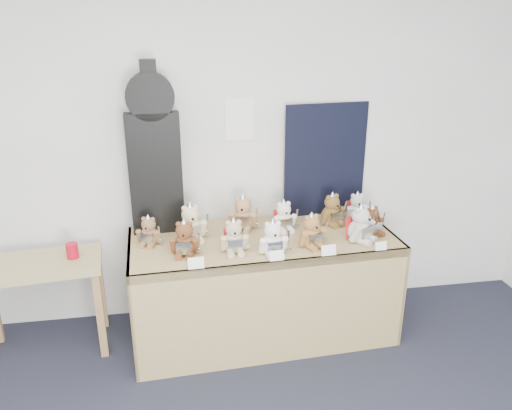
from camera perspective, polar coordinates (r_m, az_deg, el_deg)
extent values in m
plane|color=silver|center=(3.64, -11.98, 6.60)|extent=(6.00, 0.00, 6.00)
cube|color=white|center=(3.63, -1.85, 9.71)|extent=(0.21, 0.00, 0.30)
cube|color=#9A824E|center=(3.50, 0.82, -4.14)|extent=(1.88, 0.86, 0.06)
cube|color=#9A824E|center=(3.35, 2.27, -12.30)|extent=(1.85, 0.11, 0.77)
cube|color=#9A824E|center=(3.59, -13.79, -10.47)|extent=(0.06, 0.77, 0.77)
cube|color=#9A824E|center=(3.95, 13.94, -7.53)|extent=(0.06, 0.77, 0.77)
cube|color=tan|center=(3.65, -23.65, -6.34)|extent=(0.86, 0.54, 0.04)
cube|color=olive|center=(3.61, -17.37, -11.97)|extent=(0.06, 0.06, 0.64)
cube|color=olive|center=(3.93, -17.31, -9.12)|extent=(0.06, 0.06, 0.64)
cube|color=black|center=(3.52, -11.40, 3.50)|extent=(0.37, 0.13, 0.85)
cylinder|color=black|center=(3.40, -12.04, 12.07)|extent=(0.32, 0.12, 0.32)
cube|color=black|center=(3.39, -12.20, 14.20)|extent=(0.11, 0.10, 0.21)
cube|color=black|center=(3.81, 7.93, 5.08)|extent=(0.64, 0.09, 0.86)
cylinder|color=#B30B20|center=(3.60, -20.26, -4.92)|extent=(0.08, 0.08, 0.11)
ellipsoid|color=brown|center=(3.25, -8.10, -4.54)|extent=(0.17, 0.15, 0.15)
sphere|color=brown|center=(3.21, -8.19, -2.90)|extent=(0.11, 0.11, 0.11)
cylinder|color=brown|center=(3.17, -8.29, -3.38)|extent=(0.05, 0.03, 0.05)
sphere|color=black|center=(3.16, -8.33, -3.50)|extent=(0.02, 0.02, 0.02)
sphere|color=brown|center=(3.20, -8.87, -2.18)|extent=(0.04, 0.04, 0.04)
sphere|color=brown|center=(3.19, -7.59, -2.19)|extent=(0.04, 0.04, 0.04)
cylinder|color=brown|center=(3.24, -9.42, -4.55)|extent=(0.05, 0.09, 0.11)
cylinder|color=brown|center=(3.22, -6.88, -4.57)|extent=(0.05, 0.09, 0.11)
cylinder|color=brown|center=(3.23, -8.78, -5.63)|extent=(0.06, 0.10, 0.05)
cylinder|color=brown|center=(3.22, -7.58, -5.64)|extent=(0.06, 0.10, 0.05)
cube|color=white|center=(3.20, -8.24, -4.93)|extent=(0.10, 0.03, 0.08)
cone|color=white|center=(3.19, -8.23, -2.12)|extent=(0.09, 0.09, 0.07)
cube|color=white|center=(3.20, -6.51, -4.29)|extent=(0.02, 0.04, 0.16)
cube|color=white|center=(3.23, -6.47, -5.27)|extent=(0.05, 0.01, 0.01)
ellipsoid|color=#C7B48C|center=(3.26, -2.54, -4.29)|extent=(0.15, 0.13, 0.15)
sphere|color=#C7B48C|center=(3.22, -2.57, -2.70)|extent=(0.11, 0.11, 0.11)
cylinder|color=#C7B48C|center=(3.18, -2.45, -3.16)|extent=(0.05, 0.03, 0.05)
sphere|color=black|center=(3.17, -2.41, -3.27)|extent=(0.02, 0.02, 0.02)
sphere|color=#C7B48C|center=(3.20, -3.21, -2.05)|extent=(0.03, 0.03, 0.03)
sphere|color=#C7B48C|center=(3.21, -1.96, -1.96)|extent=(0.03, 0.03, 0.03)
cylinder|color=#C7B48C|center=(3.23, -3.73, -4.40)|extent=(0.04, 0.08, 0.11)
cylinder|color=#C7B48C|center=(3.25, -1.27, -4.22)|extent=(0.04, 0.08, 0.11)
cylinder|color=#C7B48C|center=(3.23, -2.99, -5.39)|extent=(0.05, 0.10, 0.04)
cylinder|color=#C7B48C|center=(3.24, -1.82, -5.31)|extent=(0.05, 0.10, 0.04)
cube|color=white|center=(3.21, -2.40, -4.66)|extent=(0.10, 0.02, 0.08)
cone|color=white|center=(3.20, -2.58, -1.94)|extent=(0.09, 0.09, 0.07)
cube|color=white|center=(3.23, -0.85, -3.92)|extent=(0.01, 0.04, 0.15)
cube|color=white|center=(3.26, -0.85, -4.86)|extent=(0.04, 0.01, 0.01)
cube|color=red|center=(3.31, -2.68, -3.72)|extent=(0.12, 0.03, 0.13)
ellipsoid|color=white|center=(3.23, 1.91, -4.54)|extent=(0.16, 0.14, 0.15)
sphere|color=white|center=(3.18, 1.93, -2.90)|extent=(0.11, 0.11, 0.11)
cylinder|color=white|center=(3.15, 2.15, -3.37)|extent=(0.05, 0.03, 0.05)
sphere|color=black|center=(3.13, 2.22, -3.49)|extent=(0.02, 0.02, 0.02)
sphere|color=white|center=(3.16, 1.31, -2.24)|extent=(0.04, 0.04, 0.04)
sphere|color=white|center=(3.18, 2.57, -2.13)|extent=(0.04, 0.04, 0.04)
cylinder|color=white|center=(3.19, 0.75, -4.68)|extent=(0.05, 0.09, 0.11)
cylinder|color=white|center=(3.22, 3.23, -4.43)|extent=(0.05, 0.09, 0.11)
cylinder|color=white|center=(3.19, 1.55, -5.69)|extent=(0.05, 0.10, 0.05)
cylinder|color=white|center=(3.21, 2.73, -5.57)|extent=(0.05, 0.10, 0.05)
cube|color=white|center=(3.17, 2.18, -4.92)|extent=(0.10, 0.02, 0.08)
cone|color=white|center=(3.17, 1.94, -2.12)|extent=(0.09, 0.09, 0.07)
cube|color=white|center=(3.21, 3.68, -4.11)|extent=(0.01, 0.04, 0.16)
cube|color=white|center=(3.24, 3.66, -5.08)|extent=(0.05, 0.01, 0.01)
ellipsoid|color=#A4713E|center=(3.35, 6.28, -3.66)|extent=(0.18, 0.17, 0.15)
sphere|color=#A4713E|center=(3.31, 6.34, -2.08)|extent=(0.11, 0.11, 0.11)
cylinder|color=#A4713E|center=(3.28, 6.80, -2.49)|extent=(0.05, 0.04, 0.05)
sphere|color=black|center=(3.27, 6.96, -2.59)|extent=(0.02, 0.02, 0.02)
sphere|color=#A4713E|center=(3.28, 5.86, -1.51)|extent=(0.04, 0.04, 0.04)
sphere|color=#A4713E|center=(3.32, 6.88, -1.29)|extent=(0.04, 0.04, 0.04)
cylinder|color=#A4713E|center=(3.30, 5.45, -3.90)|extent=(0.07, 0.09, 0.11)
cylinder|color=#A4713E|center=(3.38, 7.45, -3.41)|extent=(0.07, 0.09, 0.11)
cylinder|color=#A4713E|center=(3.32, 6.28, -4.77)|extent=(0.07, 0.11, 0.04)
cylinder|color=#A4713E|center=(3.35, 7.23, -4.52)|extent=(0.07, 0.11, 0.04)
cube|color=white|center=(3.31, 6.85, -3.96)|extent=(0.10, 0.05, 0.08)
cone|color=white|center=(3.30, 6.37, -1.34)|extent=(0.09, 0.09, 0.07)
cube|color=white|center=(3.37, 7.89, -3.05)|extent=(0.02, 0.04, 0.16)
cube|color=white|center=(3.39, 7.84, -3.98)|extent=(0.04, 0.02, 0.01)
ellipsoid|color=beige|center=(3.48, 11.74, -2.90)|extent=(0.22, 0.21, 0.17)
sphere|color=beige|center=(3.44, 11.88, -1.19)|extent=(0.12, 0.12, 0.12)
cylinder|color=beige|center=(3.42, 12.60, -1.56)|extent=(0.06, 0.05, 0.05)
sphere|color=black|center=(3.41, 12.86, -1.64)|extent=(0.02, 0.02, 0.02)
sphere|color=beige|center=(3.39, 11.56, -0.62)|extent=(0.04, 0.04, 0.04)
sphere|color=beige|center=(3.45, 12.30, -0.28)|extent=(0.04, 0.04, 0.04)
cylinder|color=beige|center=(3.41, 11.31, -3.26)|extent=(0.09, 0.10, 0.13)
cylinder|color=beige|center=(3.53, 12.75, -2.50)|extent=(0.09, 0.10, 0.13)
cylinder|color=beige|center=(3.44, 12.15, -4.08)|extent=(0.10, 0.12, 0.05)
cylinder|color=beige|center=(3.50, 12.83, -3.70)|extent=(0.10, 0.12, 0.05)
cube|color=white|center=(3.45, 12.65, -3.14)|extent=(0.10, 0.08, 0.09)
cone|color=white|center=(3.42, 11.94, -0.38)|extent=(0.10, 0.10, 0.08)
cube|color=white|center=(3.54, 13.17, -2.06)|extent=(0.04, 0.04, 0.18)
cube|color=white|center=(3.56, 13.09, -3.06)|extent=(0.04, 0.03, 0.01)
cube|color=red|center=(3.51, 10.91, -2.44)|extent=(0.13, 0.10, 0.15)
ellipsoid|color=#57341D|center=(3.60, 13.00, -2.41)|extent=(0.18, 0.17, 0.14)
sphere|color=#57341D|center=(3.57, 13.12, -1.05)|extent=(0.10, 0.10, 0.10)
cylinder|color=#57341D|center=(3.55, 13.63, -1.37)|extent=(0.05, 0.04, 0.04)
sphere|color=black|center=(3.54, 13.81, -1.44)|extent=(0.02, 0.02, 0.02)
sphere|color=#57341D|center=(3.53, 12.82, -0.57)|extent=(0.03, 0.03, 0.03)
sphere|color=#57341D|center=(3.58, 13.52, -0.35)|extent=(0.03, 0.03, 0.03)
cylinder|color=#57341D|center=(3.54, 12.52, -2.65)|extent=(0.07, 0.08, 0.10)
cylinder|color=#57341D|center=(3.64, 13.90, -2.15)|extent=(0.07, 0.08, 0.10)
cylinder|color=#57341D|center=(3.57, 13.20, -3.35)|extent=(0.08, 0.10, 0.04)
cylinder|color=#57341D|center=(3.61, 13.85, -3.11)|extent=(0.08, 0.10, 0.04)
cube|color=white|center=(3.57, 13.65, -2.63)|extent=(0.09, 0.05, 0.08)
cone|color=white|center=(3.55, 13.18, -0.41)|extent=(0.09, 0.09, 0.07)
cube|color=white|center=(3.64, 14.26, -1.83)|extent=(0.03, 0.04, 0.14)
cube|color=white|center=(3.66, 14.19, -2.62)|extent=(0.04, 0.02, 0.01)
ellipsoid|color=beige|center=(3.46, -7.41, -2.79)|extent=(0.19, 0.17, 0.17)
sphere|color=beige|center=(3.42, -7.50, -1.06)|extent=(0.12, 0.12, 0.12)
cylinder|color=beige|center=(3.37, -7.29, -1.52)|extent=(0.06, 0.04, 0.05)
sphere|color=black|center=(3.36, -7.23, -1.63)|extent=(0.02, 0.02, 0.02)
sphere|color=beige|center=(3.39, -8.19, -0.39)|extent=(0.04, 0.04, 0.04)
sphere|color=beige|center=(3.41, -6.88, -0.23)|extent=(0.04, 0.04, 0.04)
cylinder|color=beige|center=(3.42, -8.64, -2.96)|extent=(0.06, 0.10, 0.13)
cylinder|color=beige|center=(3.45, -6.05, -2.63)|extent=(0.06, 0.10, 0.13)
cylinder|color=beige|center=(3.42, -7.78, -3.98)|extent=(0.07, 0.12, 0.05)
cylinder|color=beige|center=(3.43, -6.54, -3.81)|extent=(0.07, 0.12, 0.05)
cube|color=white|center=(3.40, -7.17, -3.14)|extent=(0.11, 0.04, 0.09)
cone|color=white|center=(3.40, -7.54, -0.24)|extent=(0.10, 0.10, 0.08)
cube|color=white|center=(3.44, -5.60, -2.26)|extent=(0.02, 0.04, 0.18)
cube|color=white|center=(3.46, -5.57, -3.29)|extent=(0.05, 0.02, 0.01)
ellipsoid|color=tan|center=(3.60, -1.49, -1.67)|extent=(0.19, 0.18, 0.17)
sphere|color=tan|center=(3.56, -1.51, -0.02)|extent=(0.12, 0.12, 0.12)
cylinder|color=tan|center=(3.52, -1.60, -0.46)|extent=(0.06, 0.04, 0.05)
sphere|color=black|center=(3.50, -1.63, -0.56)|extent=(0.02, 0.02, 0.02)
sphere|color=tan|center=(3.55, -2.15, 0.71)|extent=(0.04, 0.04, 0.04)
sphere|color=tan|center=(3.54, -0.88, 0.67)|extent=(0.04, 0.04, 0.04)
cylinder|color=tan|center=(3.59, -2.78, -1.63)|extent=(0.07, 0.10, 0.12)
cylinder|color=tan|center=(3.57, -0.28, -1.71)|extent=(0.07, 0.10, 0.12)
cylinder|color=tan|center=(3.57, -2.18, -2.70)|extent=(0.07, 0.12, 0.05)
cylinder|color=tan|center=(3.56, -0.99, -2.74)|extent=(0.07, 0.12, 0.05)
cube|color=white|center=(3.54, -1.60, -2.00)|extent=(0.11, 0.04, 0.09)
cone|color=white|center=(3.54, -1.52, 0.76)|extent=(0.10, 0.10, 0.08)
cube|color=white|center=(3.55, 0.11, -1.43)|extent=(0.02, 0.04, 0.17)
cube|color=white|center=(3.57, 0.10, -2.41)|extent=(0.05, 0.02, 0.01)
ellipsoid|color=white|center=(3.60, 3.16, -1.90)|extent=(0.16, 0.14, 0.14)
sphere|color=white|center=(3.56, 3.19, -0.49)|extent=(0.10, 0.10, 0.10)
cylinder|color=white|center=(3.53, 3.43, -0.86)|extent=(0.05, 0.03, 0.04)
sphere|color=black|center=(3.51, 3.52, -0.94)|extent=(0.02, 0.02, 0.02)
sphere|color=white|center=(3.54, 2.69, 0.06)|extent=(0.03, 0.03, 0.03)
sphere|color=white|center=(3.56, 3.71, 0.18)|extent=(0.03, 0.03, 0.03)
cylinder|color=white|center=(3.56, 2.24, -2.02)|extent=(0.05, 0.08, 0.11)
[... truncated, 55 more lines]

